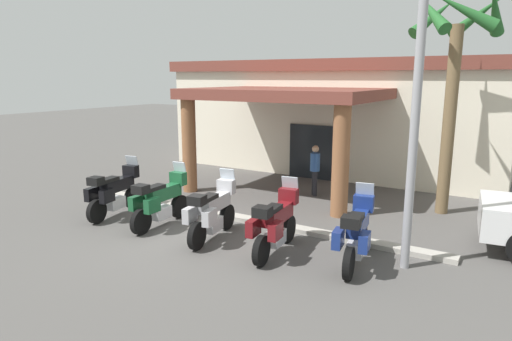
% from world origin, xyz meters
% --- Properties ---
extents(ground_plane, '(80.00, 80.00, 0.00)m').
position_xyz_m(ground_plane, '(0.00, 0.00, 0.00)').
color(ground_plane, '#514F4C').
extents(motel_building, '(14.01, 11.12, 4.57)m').
position_xyz_m(motel_building, '(0.00, 10.54, 2.33)').
color(motel_building, silver).
rests_on(motel_building, ground_plane).
extents(motorcycle_black, '(0.83, 2.21, 1.61)m').
position_xyz_m(motorcycle_black, '(-2.76, 0.08, 0.70)').
color(motorcycle_black, black).
rests_on(motorcycle_black, ground_plane).
extents(motorcycle_green, '(0.72, 2.21, 1.61)m').
position_xyz_m(motorcycle_green, '(-1.00, 0.08, 0.70)').
color(motorcycle_green, black).
rests_on(motorcycle_green, ground_plane).
extents(motorcycle_silver, '(0.82, 2.21, 1.61)m').
position_xyz_m(motorcycle_silver, '(0.76, 0.02, 0.70)').
color(motorcycle_silver, black).
rests_on(motorcycle_silver, ground_plane).
extents(motorcycle_maroon, '(0.74, 2.21, 1.61)m').
position_xyz_m(motorcycle_maroon, '(2.52, 0.03, 0.70)').
color(motorcycle_maroon, black).
rests_on(motorcycle_maroon, ground_plane).
extents(motorcycle_blue, '(0.83, 2.21, 1.61)m').
position_xyz_m(motorcycle_blue, '(4.28, 0.35, 0.70)').
color(motorcycle_blue, black).
rests_on(motorcycle_blue, ground_plane).
extents(pedestrian, '(0.35, 0.45, 1.70)m').
position_xyz_m(pedestrian, '(1.21, 5.10, 0.98)').
color(pedestrian, black).
rests_on(pedestrian, ground_plane).
extents(palm_tree_near_portico, '(2.54, 2.62, 6.30)m').
position_xyz_m(palm_tree_near_portico, '(5.21, 5.24, 4.53)').
color(palm_tree_near_portico, brown).
rests_on(palm_tree_near_portico, ground_plane).
extents(roadside_sign, '(1.40, 0.18, 7.67)m').
position_xyz_m(roadside_sign, '(5.20, 0.77, 5.07)').
color(roadside_sign, '#99999E').
rests_on(roadside_sign, ground_plane).
extents(curb_strip, '(10.80, 0.36, 0.12)m').
position_xyz_m(curb_strip, '(0.76, 1.60, 0.06)').
color(curb_strip, '#ADA89E').
rests_on(curb_strip, ground_plane).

